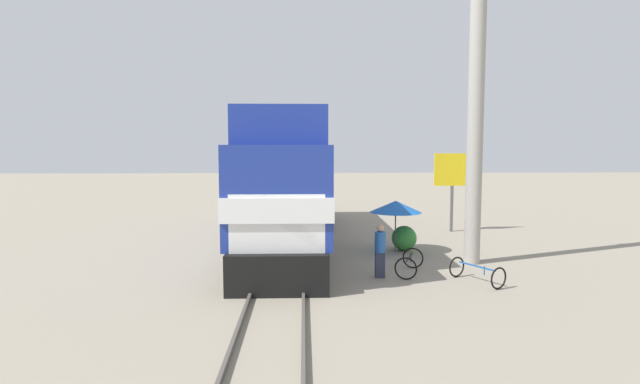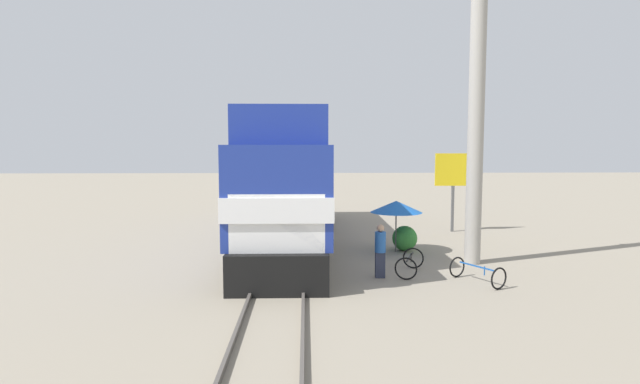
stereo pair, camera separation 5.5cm
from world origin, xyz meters
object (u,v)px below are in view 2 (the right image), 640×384
(person_bystander, at_px, (380,249))
(bicycle_spare, at_px, (477,272))
(vendor_umbrella, at_px, (396,207))
(billboard_sign, at_px, (453,175))
(bicycle, at_px, (410,263))
(utility_pole, at_px, (476,108))
(locomotive, at_px, (287,190))

(person_bystander, height_order, bicycle_spare, person_bystander)
(vendor_umbrella, height_order, bicycle_spare, vendor_umbrella)
(billboard_sign, bearing_deg, bicycle_spare, -101.99)
(person_bystander, bearing_deg, bicycle, 22.38)
(utility_pole, height_order, bicycle, utility_pole)
(billboard_sign, relative_size, person_bystander, 2.24)
(locomotive, bearing_deg, vendor_umbrella, -25.68)
(utility_pole, relative_size, person_bystander, 6.41)
(utility_pole, relative_size, vendor_umbrella, 5.37)
(locomotive, relative_size, vendor_umbrella, 8.38)
(person_bystander, bearing_deg, bicycle_spare, -14.41)
(billboard_sign, height_order, bicycle, billboard_sign)
(locomotive, bearing_deg, bicycle_spare, -47.84)
(bicycle, xyz_separation_m, bicycle_spare, (1.79, -1.14, -0.03))
(bicycle_spare, bearing_deg, billboard_sign, 48.57)
(locomotive, xyz_separation_m, bicycle, (4.13, -5.39, -1.88))
(utility_pole, relative_size, bicycle, 6.18)
(utility_pole, relative_size, billboard_sign, 2.86)
(person_bystander, bearing_deg, locomotive, 118.13)
(utility_pole, distance_m, billboard_sign, 7.18)
(vendor_umbrella, relative_size, bicycle_spare, 1.15)
(locomotive, distance_m, person_bystander, 6.73)
(billboard_sign, distance_m, bicycle, 9.11)
(utility_pole, distance_m, bicycle_spare, 5.73)
(vendor_umbrella, xyz_separation_m, billboard_sign, (3.57, 4.63, 0.97))
(billboard_sign, bearing_deg, bicycle, -115.05)
(bicycle_spare, bearing_deg, person_bystander, 136.15)
(vendor_umbrella, bearing_deg, utility_pole, -39.23)
(bicycle, bearing_deg, locomotive, -32.06)
(locomotive, bearing_deg, person_bystander, -61.87)
(billboard_sign, relative_size, bicycle_spare, 2.15)
(bicycle, distance_m, bicycle_spare, 2.12)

